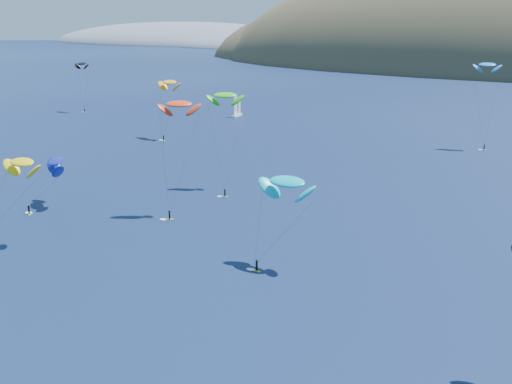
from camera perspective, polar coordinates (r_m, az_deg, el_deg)
name	(u,v)px	position (r m, az deg, el deg)	size (l,w,h in m)	color
headland	(202,46)	(942.29, -4.36, 11.60)	(460.00, 250.00, 60.00)	slate
sailboat	(237,114)	(293.14, -1.53, 6.23)	(7.98, 6.90, 9.91)	white
kitesurfer_1	(169,82)	(244.00, -6.95, 8.71)	(10.48, 9.99, 21.53)	#C2E919
kitesurfer_2	(22,162)	(139.56, -18.23, 2.27)	(10.47, 9.00, 17.66)	#C2E919
kitesurfer_3	(225,95)	(174.05, -2.48, 7.74)	(11.10, 13.95, 24.90)	#C2E919
kitesurfer_4	(487,65)	(235.37, 18.02, 9.66)	(8.64, 7.73, 28.24)	#C2E919
kitesurfer_5	(287,182)	(119.99, 2.50, 0.83)	(11.17, 9.49, 17.50)	#C2E919
kitesurfer_9	(179,104)	(151.26, -6.18, 7.00)	(9.29, 11.03, 25.80)	#C2E919
kitesurfer_10	(55,161)	(165.13, -15.77, 2.37)	(11.29, 15.54, 12.70)	#C2E919
kitesurfer_12	(82,64)	(315.34, -13.77, 9.93)	(8.06, 5.11, 22.35)	#C2E919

